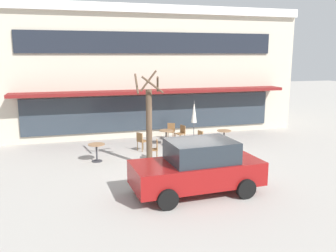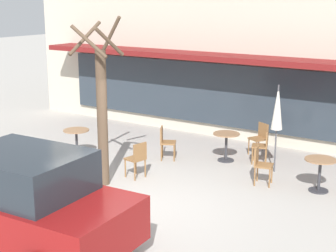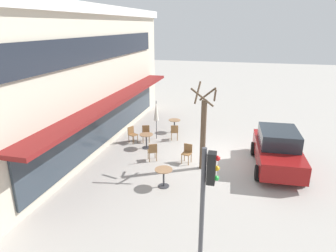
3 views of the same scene
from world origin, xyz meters
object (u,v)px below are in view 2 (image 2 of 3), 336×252
cafe_chair_2 (137,157)px  street_tree (102,109)px  cafe_chair_0 (263,144)px  cafe_table_by_tree (320,169)px  cafe_chair_4 (260,136)px  parked_sedan (20,201)px  cafe_chair_3 (261,163)px  patio_umbrella_green_folded (277,108)px  cafe_chair_1 (165,140)px  cafe_table_streetside (226,142)px  cafe_table_near_wall (77,138)px

cafe_chair_2 → street_tree: bearing=-118.1°
cafe_chair_0 → street_tree: size_ratio=0.23×
cafe_table_by_tree → cafe_chair_4: bearing=140.5°
parked_sedan → cafe_chair_3: bearing=67.3°
patio_umbrella_green_folded → cafe_chair_0: (-0.52, 0.45, -1.10)m
cafe_chair_1 → street_tree: size_ratio=0.23×
cafe_chair_3 → cafe_chair_4: size_ratio=1.00×
cafe_chair_1 → street_tree: bearing=-93.8°
patio_umbrella_green_folded → cafe_chair_4: size_ratio=2.47×
cafe_table_streetside → patio_umbrella_green_folded: size_ratio=0.35×
cafe_chair_4 → cafe_chair_1: bearing=-138.0°
cafe_table_streetside → cafe_table_by_tree: 2.89m
cafe_table_near_wall → cafe_table_streetside: 4.05m
parked_sedan → cafe_table_streetside: bearing=83.7°
cafe_chair_2 → cafe_chair_3: size_ratio=1.00×
cafe_chair_0 → cafe_chair_3: bearing=-68.7°
street_tree → cafe_chair_1: bearing=86.2°
parked_sedan → cafe_chair_4: bearing=80.4°
cafe_chair_3 → cafe_chair_4: bearing=113.6°
cafe_table_streetside → parked_sedan: 6.41m
cafe_table_by_tree → street_tree: size_ratio=0.20×
cafe_table_near_wall → cafe_chair_4: bearing=35.1°
cafe_chair_2 → cafe_chair_3: 2.92m
cafe_chair_1 → cafe_table_streetside: bearing=28.6°
cafe_chair_3 → cafe_chair_1: bearing=172.6°
cafe_table_by_tree → cafe_chair_4: (-2.23, 1.84, 0.01)m
cafe_chair_4 → street_tree: street_tree is taller
cafe_chair_0 → parked_sedan: bearing=-103.5°
cafe_table_near_wall → parked_sedan: bearing=-57.1°
street_tree → patio_umbrella_green_folded: bearing=45.1°
cafe_chair_4 → parked_sedan: (-1.24, -7.35, 0.35)m
cafe_chair_1 → cafe_chair_0: bearing=25.3°
cafe_chair_0 → cafe_chair_4: bearing=118.4°
cafe_chair_1 → cafe_chair_2: size_ratio=1.00×
patio_umbrella_green_folded → parked_sedan: bearing=-108.8°
cafe_table_near_wall → cafe_chair_0: 5.00m
cafe_table_near_wall → street_tree: 2.68m
cafe_table_near_wall → patio_umbrella_green_folded: (5.00, 1.78, 1.11)m
cafe_table_near_wall → cafe_table_streetside: same height
cafe_table_near_wall → street_tree: bearing=-31.8°
cafe_chair_1 → cafe_chair_4: (1.96, 1.77, 0.00)m
cafe_table_by_tree → patio_umbrella_green_folded: 1.89m
cafe_table_streetside → cafe_chair_2: 2.65m
cafe_chair_3 → street_tree: 3.86m
cafe_chair_2 → parked_sedan: parked_sedan is taller
patio_umbrella_green_folded → cafe_chair_2: patio_umbrella_green_folded is taller
cafe_table_near_wall → cafe_chair_2: (2.41, -0.48, 0.01)m
cafe_chair_1 → parked_sedan: parked_sedan is taller
cafe_chair_2 → cafe_table_streetside: bearing=63.8°
street_tree → parked_sedan: bearing=-74.7°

